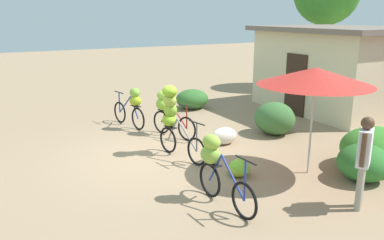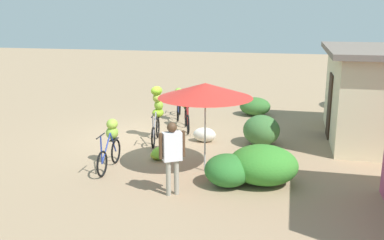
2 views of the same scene
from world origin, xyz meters
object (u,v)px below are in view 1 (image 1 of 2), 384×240
Objects in this scene: bicycle_by_shop at (217,165)px; produce_sack at (224,136)px; bicycle_leftmost at (132,105)px; building_low at (335,68)px; person_vendor at (364,154)px; banana_pile_on_ground at (239,168)px; bicycle_near_pile at (167,109)px; market_umbrella at (315,76)px; bicycle_center_loaded at (173,115)px.

produce_sack is (-2.64, 1.90, -0.48)m from bicycle_by_shop.
bicycle_leftmost is 3.02m from produce_sack.
building_low is 3.11× the size of person_vendor.
banana_pile_on_ground is (-0.79, 1.04, -0.55)m from bicycle_by_shop.
building_low reaches higher than bicycle_leftmost.
bicycle_near_pile reaches higher than produce_sack.
banana_pile_on_ground is (3.30, 0.06, -0.59)m from bicycle_near_pile.
bicycle_near_pile is 5.57m from person_vendor.
bicycle_near_pile is at bearing -179.00° from banana_pile_on_ground.
bicycle_leftmost is 1.27m from bicycle_near_pile.
building_low is 7.09m from bicycle_leftmost.
market_umbrella is 4.33m from bicycle_near_pile.
banana_pile_on_ground is (3.31, -6.33, -1.28)m from building_low.
bicycle_near_pile is 3.35m from banana_pile_on_ground.
building_low reaches higher than produce_sack.
bicycle_leftmost is 2.37× the size of produce_sack.
bicycle_center_loaded is at bearing -87.85° from produce_sack.
bicycle_by_shop is (4.09, -0.98, -0.04)m from bicycle_near_pile.
bicycle_center_loaded is 4.27m from person_vendor.
produce_sack is (1.45, 0.92, -0.52)m from bicycle_near_pile.
produce_sack reaches higher than banana_pile_on_ground.
market_umbrella is 1.94m from person_vendor.
building_low is 2.20× the size of market_umbrella.
building_low is 7.12m from bicycle_center_loaded.
banana_pile_on_ground is at bearing -155.87° from person_vendor.
building_low is 3.13× the size of bicycle_by_shop.
bicycle_leftmost is 2.65m from bicycle_center_loaded.
person_vendor is (4.02, 0.11, 0.77)m from produce_sack.
bicycle_near_pile reaches higher than bicycle_leftmost.
banana_pile_on_ground is at bearing -113.15° from market_umbrella.
banana_pile_on_ground is 0.40× the size of person_vendor.
bicycle_by_shop reaches higher than bicycle_leftmost.
bicycle_near_pile is 0.92× the size of bicycle_center_loaded.
bicycle_center_loaded reaches higher than person_vendor.
produce_sack is 4.09m from person_vendor.
bicycle_by_shop is 0.99× the size of person_vendor.
banana_pile_on_ground is at bearing -24.93° from produce_sack.
building_low is 6.42m from bicycle_near_pile.
bicycle_by_shop is 3.29m from produce_sack.
bicycle_leftmost is 4.51m from banana_pile_on_ground.
bicycle_leftmost is at bearing -149.89° from produce_sack.
market_umbrella is 1.38× the size of bicycle_leftmost.
bicycle_near_pile is (-3.88, -1.42, -1.30)m from market_umbrella.
bicycle_by_shop is at bearing -13.47° from bicycle_near_pile.
bicycle_near_pile is at bearing 159.56° from bicycle_center_loaded.
bicycle_near_pile is at bearing -169.35° from person_vendor.
bicycle_center_loaded is 2.41× the size of produce_sack.
produce_sack is at bearing -178.45° from person_vendor.
building_low is at bearing 117.62° from banana_pile_on_ground.
building_low is 7.21× the size of produce_sack.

